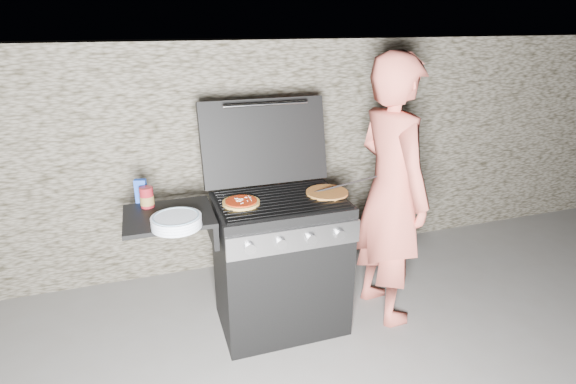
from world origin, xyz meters
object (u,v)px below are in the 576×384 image
object	(u,v)px
pizza_topped	(241,202)
sauce_jar	(147,197)
gas_grill	(243,270)
person	(391,193)

from	to	relation	value
pizza_topped	sauce_jar	size ratio (longest dim) A/B	1.82
gas_grill	pizza_topped	world-z (taller)	pizza_topped
pizza_topped	sauce_jar	bearing A→B (deg)	164.40
sauce_jar	gas_grill	bearing A→B (deg)	-15.22
gas_grill	sauce_jar	xyz separation A→B (m)	(-0.53, 0.14, 0.51)
gas_grill	person	size ratio (longest dim) A/B	0.75
gas_grill	person	bearing A→B (deg)	-4.12
gas_grill	pizza_topped	distance (m)	0.47
gas_grill	person	world-z (taller)	person
gas_grill	person	distance (m)	1.07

